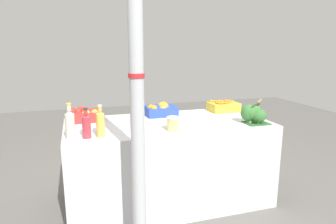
{
  "coord_description": "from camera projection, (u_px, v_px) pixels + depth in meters",
  "views": [
    {
      "loc": [
        -0.83,
        -2.68,
        1.54
      ],
      "look_at": [
        0.0,
        0.0,
        0.92
      ],
      "focal_mm": 32.0,
      "sensor_mm": 36.0,
      "label": 1
    }
  ],
  "objects": [
    {
      "name": "ground_plane",
      "position": [
        168.0,
        199.0,
        3.08
      ],
      "size": [
        10.0,
        10.0,
        0.0
      ],
      "primitive_type": "plane",
      "color": "#605E59"
    },
    {
      "name": "market_table",
      "position": [
        168.0,
        162.0,
        2.99
      ],
      "size": [
        1.93,
        0.93,
        0.82
      ],
      "primitive_type": "cube",
      "color": "silver",
      "rests_on": "ground_plane"
    },
    {
      "name": "support_pole",
      "position": [
        137.0,
        90.0,
        2.0
      ],
      "size": [
        0.11,
        0.11,
        2.5
      ],
      "color": "#B7BABF",
      "rests_on": "ground_plane"
    },
    {
      "name": "apple_crate",
      "position": [
        84.0,
        114.0,
        2.94
      ],
      "size": [
        0.31,
        0.24,
        0.13
      ],
      "color": "red",
      "rests_on": "market_table"
    },
    {
      "name": "orange_crate",
      "position": [
        161.0,
        110.0,
        3.17
      ],
      "size": [
        0.31,
        0.24,
        0.13
      ],
      "color": "#2847B7",
      "rests_on": "market_table"
    },
    {
      "name": "carrot_crate",
      "position": [
        223.0,
        106.0,
        3.38
      ],
      "size": [
        0.31,
        0.24,
        0.13
      ],
      "color": "gold",
      "rests_on": "market_table"
    },
    {
      "name": "broccoli_pile",
      "position": [
        253.0,
        114.0,
        2.84
      ],
      "size": [
        0.25,
        0.21,
        0.19
      ],
      "color": "#2D602D",
      "rests_on": "market_table"
    },
    {
      "name": "juice_bottle_cloudy",
      "position": [
        70.0,
        124.0,
        2.34
      ],
      "size": [
        0.07,
        0.07,
        0.29
      ],
      "color": "beige",
      "rests_on": "market_table"
    },
    {
      "name": "juice_bottle_ruby",
      "position": [
        86.0,
        125.0,
        2.38
      ],
      "size": [
        0.07,
        0.07,
        0.25
      ],
      "color": "#B2333D",
      "rests_on": "market_table"
    },
    {
      "name": "juice_bottle_golden",
      "position": [
        100.0,
        123.0,
        2.41
      ],
      "size": [
        0.07,
        0.07,
        0.26
      ],
      "color": "gold",
      "rests_on": "market_table"
    },
    {
      "name": "pickle_jar",
      "position": [
        173.0,
        124.0,
        2.6
      ],
      "size": [
        0.11,
        0.11,
        0.12
      ],
      "color": "#D1CC75",
      "rests_on": "market_table"
    },
    {
      "name": "sparrow_bird",
      "position": [
        259.0,
        102.0,
        2.78
      ],
      "size": [
        0.12,
        0.09,
        0.05
      ],
      "rotation": [
        0.0,
        0.0,
        0.63
      ],
      "color": "#4C3D2D",
      "rests_on": "broccoli_pile"
    }
  ]
}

